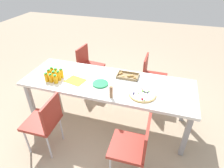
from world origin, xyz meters
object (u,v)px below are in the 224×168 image
(juice_bottle_0, at_px, (46,77))
(juice_bottle_3, at_px, (49,74))
(juice_bottle_6, at_px, (52,72))
(juice_bottle_7, at_px, (56,73))
(chair_near_right, at_px, (135,145))
(juice_bottle_1, at_px, (51,78))
(fruit_pizza, at_px, (142,94))
(juice_bottle_5, at_px, (59,76))
(chair_far_right, at_px, (151,75))
(juice_bottle_2, at_px, (56,79))
(juice_bottle_4, at_px, (54,75))
(cardboard_tube, at_px, (111,92))
(snack_tray, at_px, (128,76))
(paper_folder, at_px, (75,81))
(napkin_stack, at_px, (72,66))
(juice_bottle_8, at_px, (61,73))
(plate_stack, at_px, (100,84))
(chair_far_left, at_px, (88,64))
(party_table, at_px, (108,85))
(chair_near_left, at_px, (45,120))

(juice_bottle_0, relative_size, juice_bottle_3, 0.93)
(juice_bottle_6, bearing_deg, juice_bottle_7, 0.94)
(juice_bottle_6, bearing_deg, chair_near_right, -26.50)
(juice_bottle_1, height_order, fruit_pizza, juice_bottle_1)
(juice_bottle_0, relative_size, fruit_pizza, 0.38)
(juice_bottle_1, height_order, juice_bottle_5, juice_bottle_5)
(chair_far_right, xyz_separation_m, juice_bottle_3, (-1.38, -0.91, 0.29))
(juice_bottle_2, relative_size, juice_bottle_7, 0.92)
(juice_bottle_4, height_order, cardboard_tube, cardboard_tube)
(juice_bottle_0, distance_m, juice_bottle_5, 0.17)
(snack_tray, bearing_deg, paper_folder, -154.27)
(juice_bottle_3, relative_size, juice_bottle_5, 0.99)
(snack_tray, height_order, napkin_stack, snack_tray)
(paper_folder, bearing_deg, juice_bottle_0, -161.74)
(juice_bottle_8, bearing_deg, chair_near_right, -29.37)
(juice_bottle_6, distance_m, fruit_pizza, 1.35)
(juice_bottle_5, height_order, snack_tray, juice_bottle_5)
(juice_bottle_5, relative_size, plate_stack, 0.68)
(snack_tray, bearing_deg, juice_bottle_1, -155.66)
(juice_bottle_7, height_order, paper_folder, juice_bottle_7)
(chair_near_right, bearing_deg, chair_far_left, 36.12)
(chair_near_right, relative_size, juice_bottle_0, 6.09)
(paper_folder, bearing_deg, cardboard_tube, -19.94)
(juice_bottle_7, xyz_separation_m, snack_tray, (1.00, 0.31, -0.05))
(napkin_stack, xyz_separation_m, cardboard_tube, (0.85, -0.60, 0.08))
(plate_stack, bearing_deg, chair_far_right, 53.73)
(chair_near_right, height_order, snack_tray, chair_near_right)
(chair_far_left, distance_m, juice_bottle_0, 1.10)
(party_table, xyz_separation_m, chair_near_right, (0.56, -0.78, -0.16))
(chair_far_left, height_order, juice_bottle_1, juice_bottle_1)
(chair_far_left, xyz_separation_m, chair_near_right, (1.22, -1.60, 0.00))
(chair_far_right, xyz_separation_m, fruit_pizza, (-0.02, -0.92, 0.24))
(plate_stack, xyz_separation_m, napkin_stack, (-0.62, 0.36, -0.00))
(juice_bottle_3, relative_size, juice_bottle_4, 1.09)
(juice_bottle_0, distance_m, juice_bottle_7, 0.16)
(juice_bottle_2, xyz_separation_m, juice_bottle_4, (-0.07, 0.08, 0.00))
(juice_bottle_2, bearing_deg, chair_far_right, 38.98)
(chair_near_left, bearing_deg, party_table, -39.40)
(chair_near_right, bearing_deg, juice_bottle_3, 64.38)
(fruit_pizza, distance_m, napkin_stack, 1.29)
(chair_far_right, xyz_separation_m, juice_bottle_6, (-1.37, -0.85, 0.29))
(juice_bottle_1, bearing_deg, juice_bottle_3, 132.26)
(juice_bottle_6, distance_m, snack_tray, 1.11)
(juice_bottle_8, relative_size, paper_folder, 0.56)
(fruit_pizza, bearing_deg, juice_bottle_0, -176.67)
(chair_far_right, relative_size, juice_bottle_3, 5.66)
(juice_bottle_4, bearing_deg, paper_folder, 8.48)
(juice_bottle_0, relative_size, juice_bottle_6, 0.91)
(juice_bottle_1, relative_size, juice_bottle_6, 0.88)
(juice_bottle_0, xyz_separation_m, juice_bottle_5, (0.15, 0.08, 0.01))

